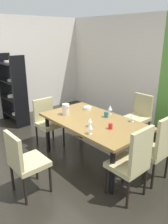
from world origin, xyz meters
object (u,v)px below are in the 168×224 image
object	(u,v)px
wine_glass_north	(90,120)
cup_corner	(110,126)
chair_right_far	(157,147)
chair_head_far	(139,114)
wine_glass_center	(90,126)
display_shelf	(13,90)
dining_table	(94,124)
cup_west	(106,114)
pitcher_near_shelf	(66,109)
chair_right_near	(132,161)
wine_glass_south	(110,108)
serving_bowl_east	(88,108)
wine_glass_rear	(132,116)
chair_head_near	(24,160)
chair_left_near	(47,120)

from	to	relation	value
wine_glass_north	cup_corner	world-z (taller)	wine_glass_north
chair_right_far	chair_head_far	size ratio (longest dim) A/B	1.12
wine_glass_center	display_shelf	bearing A→B (deg)	177.18
dining_table	wine_glass_center	distance (m)	0.57
display_shelf	cup_west	world-z (taller)	display_shelf
chair_right_far	chair_head_far	world-z (taller)	chair_right_far
pitcher_near_shelf	dining_table	bearing A→B (deg)	21.15
chair_head_far	display_shelf	size ratio (longest dim) A/B	0.56
chair_right_near	cup_corner	distance (m)	0.68
wine_glass_center	wine_glass_south	size ratio (longest dim) A/B	1.00
chair_right_far	cup_west	distance (m)	1.01
chair_head_far	pitcher_near_shelf	xyz separation A→B (m)	(-0.51, -1.49, 0.32)
display_shelf	pitcher_near_shelf	distance (m)	2.03
chair_head_far	cup_corner	size ratio (longest dim) A/B	10.77
wine_glass_north	chair_right_near	bearing A→B (deg)	-3.53
chair_head_far	serving_bowl_east	size ratio (longest dim) A/B	6.34
wine_glass_center	wine_glass_north	bearing A→B (deg)	138.33
dining_table	wine_glass_rear	size ratio (longest dim) A/B	13.69
cup_west	chair_head_far	bearing A→B (deg)	92.18
display_shelf	wine_glass_rear	size ratio (longest dim) A/B	12.67
chair_right_near	wine_glass_north	xyz separation A→B (m)	(-0.87, 0.05, 0.29)
wine_glass_rear	chair_head_near	bearing A→B (deg)	-104.13
serving_bowl_east	cup_corner	distance (m)	0.96
chair_right_near	display_shelf	world-z (taller)	display_shelf
chair_head_near	serving_bowl_east	world-z (taller)	chair_head_near
pitcher_near_shelf	wine_glass_rear	bearing A→B (deg)	32.48
chair_left_near	display_shelf	world-z (taller)	display_shelf
cup_corner	wine_glass_rear	bearing A→B (deg)	84.67
serving_bowl_east	cup_west	size ratio (longest dim) A/B	1.49
cup_corner	wine_glass_south	bearing A→B (deg)	132.88
wine_glass_center	serving_bowl_east	xyz separation A→B (m)	(-0.83, 0.70, -0.09)
chair_head_far	wine_glass_south	bearing A→B (deg)	88.61
chair_head_far	wine_glass_rear	size ratio (longest dim) A/B	7.14
chair_head_far	wine_glass_center	bearing A→B (deg)	101.52
dining_table	wine_glass_north	distance (m)	0.33
chair_head_far	display_shelf	distance (m)	2.99
chair_head_near	cup_west	distance (m)	1.58
wine_glass_center	serving_bowl_east	size ratio (longest dim) A/B	1.11
dining_table	chair_right_far	distance (m)	1.06
chair_right_far	cup_west	xyz separation A→B (m)	(-0.98, -0.03, 0.23)
chair_left_near	cup_west	xyz separation A→B (m)	(1.05, 0.54, 0.27)
chair_right_far	chair_right_near	bearing A→B (deg)	179.95
chair_right_near	cup_west	size ratio (longest dim) A/B	10.51
chair_head_near	wine_glass_center	bearing A→B (deg)	70.40
wine_glass_south	cup_corner	xyz separation A→B (m)	(0.44, -0.47, -0.07)
chair_head_near	chair_head_far	size ratio (longest dim) A/B	1.00
chair_left_near	chair_right_near	distance (m)	2.03
chair_head_near	display_shelf	size ratio (longest dim) A/B	0.56
chair_left_near	wine_glass_center	bearing A→B (deg)	84.91
dining_table	serving_bowl_east	size ratio (longest dim) A/B	12.16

